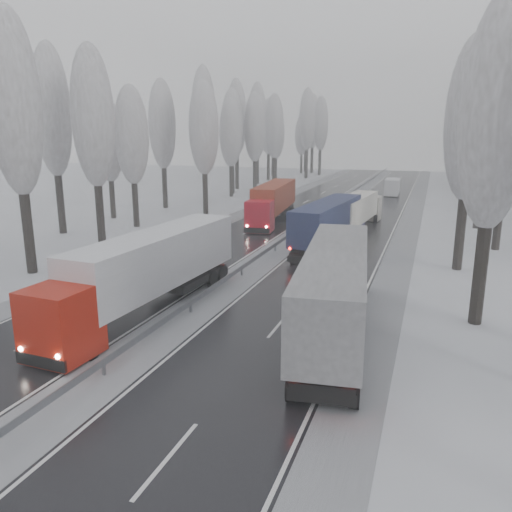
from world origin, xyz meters
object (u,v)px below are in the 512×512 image
Objects in this scene: truck_cream_box at (357,210)px; truck_red_red at (273,200)px; truck_grey_tarp at (336,283)px; truck_blue_box at (331,220)px; truck_red_white at (148,268)px; box_truck_distant at (392,187)px.

truck_red_red is at bearing 171.53° from truck_cream_box.
truck_grey_tarp is at bearing -78.78° from truck_cream_box.
truck_grey_tarp is 1.22× the size of truck_cream_box.
truck_red_red is at bearing 134.41° from truck_blue_box.
truck_blue_box is (-4.10, 19.51, -0.21)m from truck_grey_tarp.
truck_blue_box is 1.12× the size of truck_cream_box.
truck_red_red is (-2.44, 30.71, -0.07)m from truck_red_white.
box_truck_distant is (-2.17, 61.10, -1.27)m from truck_grey_tarp.
truck_cream_box is 0.87× the size of truck_red_red.
truck_red_white is (-10.51, -0.41, -0.08)m from truck_grey_tarp.
truck_blue_box is at bearing 94.64° from truck_grey_tarp.
truck_grey_tarp is 28.13m from truck_cream_box.
truck_red_red is (-10.77, -30.81, 1.12)m from box_truck_distant.
truck_red_white is at bearing -91.63° from truck_red_red.
box_truck_distant is 62.09m from truck_red_white.
box_truck_distant is 32.65m from truck_red_red.
box_truck_distant is at bearing 92.41° from truck_blue_box.
truck_blue_box is at bearing 75.07° from truck_red_white.
truck_red_red reaches higher than truck_blue_box.
truck_cream_box is 29.33m from truck_red_white.
box_truck_distant is (0.93, 33.14, -0.80)m from truck_cream_box.
truck_cream_box is 33.17m from box_truck_distant.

